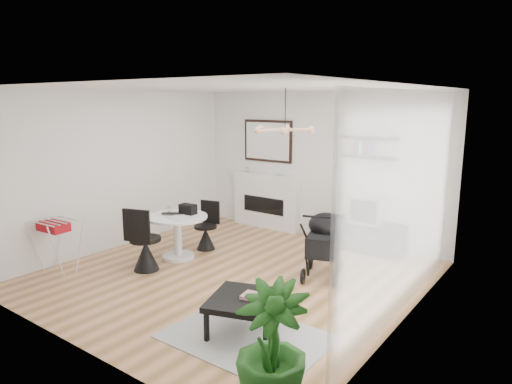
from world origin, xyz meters
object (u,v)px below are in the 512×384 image
Objects in this scene: fireplace at (266,194)px; dining_table at (178,230)px; coffee_table at (246,301)px; potted_plant at (271,346)px; drying_rack at (58,245)px; stroller at (324,247)px; crt_tv at (369,209)px; tv_console at (364,236)px.

fireplace is 2.22× the size of dining_table.
potted_plant reaches higher than coffee_table.
fireplace reaches higher than potted_plant.
fireplace is 2.22× the size of coffee_table.
drying_rack reaches higher than coffee_table.
stroller is (2.18, -1.63, -0.24)m from fireplace.
crt_tv is at bearing -4.34° from fireplace.
drying_rack is at bearing -176.18° from coffee_table.
stroller is (-0.00, -1.46, 0.19)m from tv_console.
stroller is at bearing 92.76° from coffee_table.
tv_console is at bearing -4.37° from fireplace.
fireplace reaches higher than tv_console.
coffee_table is 0.90× the size of potted_plant.
fireplace is 4.01m from drying_rack.
fireplace is 2.09× the size of stroller.
stroller is at bearing -90.09° from tv_console.
stroller is 1.06× the size of coffee_table.
coffee_table is at bearing -28.22° from dining_table.
dining_table is 3.94m from potted_plant.
fireplace reaches higher than stroller.
potted_plant is at bearing -89.54° from stroller.
potted_plant reaches higher than stroller.
tv_console is 3.46m from coffee_table.
tv_console is at bearing 70.56° from stroller.
potted_plant is (1.03, -2.86, 0.10)m from stroller.
stroller reaches higher than drying_rack.
tv_console is 0.49m from crt_tv.
potted_plant is at bearing -76.64° from tv_console.
coffee_table is at bearing -88.45° from tv_console.
drying_rack is 3.94m from stroller.
stroller is at bearing 30.85° from drying_rack.
crt_tv is at bearing 42.99° from dining_table.
coffee_table is at bearing -89.41° from crt_tv.
fireplace is 2.23m from tv_console.
drying_rack reaches higher than tv_console.
drying_rack is 0.78× the size of stroller.
drying_rack is 0.74× the size of potted_plant.
potted_plant is at bearing -54.43° from fireplace.
drying_rack is at bearing -131.55° from tv_console.
crt_tv is (2.24, -0.17, 0.05)m from fireplace.
coffee_table is (2.28, -3.62, -0.32)m from fireplace.
crt_tv is at bearing 68.28° from stroller.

